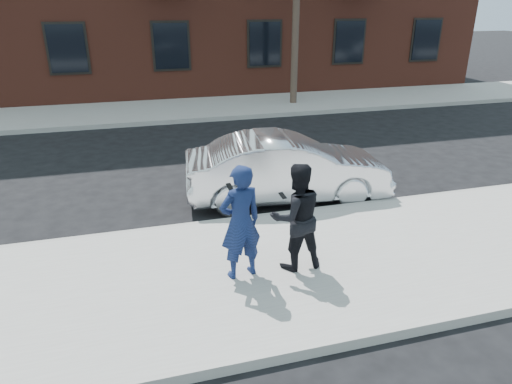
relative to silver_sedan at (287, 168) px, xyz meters
name	(u,v)px	position (x,y,z in m)	size (l,w,h in m)	color
ground	(261,269)	(-1.27, -2.47, -0.68)	(100.00, 100.00, 0.00)	black
near_sidewalk	(265,273)	(-1.27, -2.72, -0.60)	(50.00, 3.50, 0.15)	gray
near_curb	(237,221)	(-1.27, -0.92, -0.60)	(50.00, 0.10, 0.15)	#999691
far_sidewalk	(177,110)	(-1.27, 8.78, -0.60)	(50.00, 3.50, 0.15)	gray
far_curb	(183,121)	(-1.27, 6.98, -0.60)	(50.00, 0.10, 0.15)	#999691
silver_sedan	(287,168)	(0.00, 0.00, 0.00)	(1.44, 4.12, 1.36)	silver
man_hoodie	(240,222)	(-1.65, -2.76, 0.32)	(0.69, 0.54, 1.69)	navy
man_peacoat	(296,217)	(-0.82, -2.74, 0.28)	(0.81, 0.65, 1.62)	black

